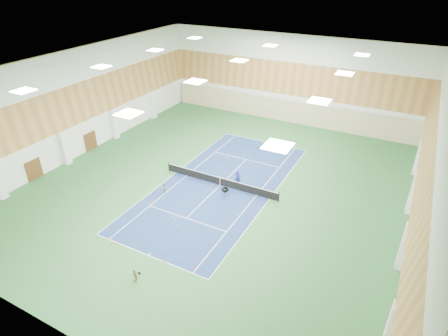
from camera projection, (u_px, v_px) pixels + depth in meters
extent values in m
plane|color=#285E2E|center=(220.00, 185.00, 38.67)|extent=(40.00, 40.00, 0.00)
cube|color=navy|center=(220.00, 185.00, 38.66)|extent=(10.97, 23.77, 0.01)
cube|color=#C6B793|center=(286.00, 111.00, 53.11)|extent=(35.40, 0.16, 3.20)
cube|color=#593319|center=(34.00, 170.00, 39.28)|extent=(0.08, 1.80, 2.20)
cube|color=#593319|center=(91.00, 141.00, 45.45)|extent=(0.08, 1.80, 2.20)
imported|color=navy|center=(238.00, 178.00, 38.43)|extent=(0.65, 0.49, 1.62)
imported|color=gray|center=(165.00, 188.00, 37.13)|extent=(0.72, 0.70, 1.17)
imported|color=tan|center=(135.00, 275.00, 26.93)|extent=(0.69, 0.49, 1.09)
cone|color=#E4480C|center=(155.00, 204.00, 35.49)|extent=(0.20, 0.20, 0.22)
cone|color=#FF580D|center=(179.00, 216.00, 33.88)|extent=(0.20, 0.20, 0.22)
cone|color=#D7420B|center=(195.00, 221.00, 33.18)|extent=(0.19, 0.19, 0.21)
cone|color=#FC630D|center=(222.00, 226.00, 32.60)|extent=(0.18, 0.18, 0.20)
cone|color=#E95C0C|center=(112.00, 243.00, 30.62)|extent=(0.20, 0.20, 0.22)
cone|color=#DE3E0B|center=(139.00, 244.00, 30.52)|extent=(0.17, 0.17, 0.19)
cone|color=#D5650B|center=(164.00, 260.00, 28.88)|extent=(0.22, 0.22, 0.24)
cone|color=#F2410C|center=(195.00, 267.00, 28.27)|extent=(0.22, 0.22, 0.24)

